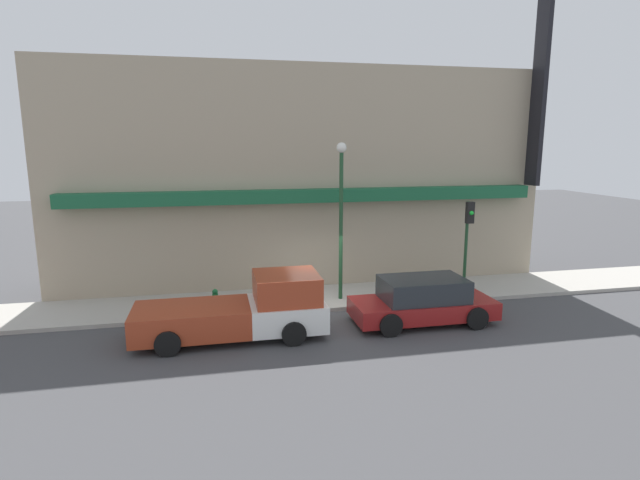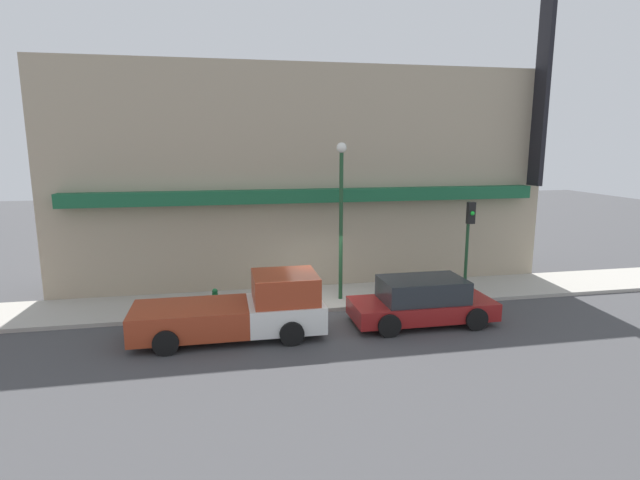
% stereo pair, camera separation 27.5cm
% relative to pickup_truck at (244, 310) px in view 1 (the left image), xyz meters
% --- Properties ---
extents(ground_plane, '(80.00, 80.00, 0.00)m').
position_rel_pickup_truck_xyz_m(ground_plane, '(2.91, 1.62, -0.83)').
color(ground_plane, '#424244').
extents(sidewalk, '(36.00, 2.90, 0.14)m').
position_rel_pickup_truck_xyz_m(sidewalk, '(2.91, 3.07, -0.76)').
color(sidewalk, '#ADA89E').
rests_on(sidewalk, ground).
extents(building, '(19.80, 3.80, 11.46)m').
position_rel_pickup_truck_xyz_m(building, '(2.93, 6.00, 3.56)').
color(building, tan).
rests_on(building, ground).
extents(pickup_truck, '(5.66, 2.22, 1.89)m').
position_rel_pickup_truck_xyz_m(pickup_truck, '(0.00, 0.00, 0.00)').
color(pickup_truck, white).
rests_on(pickup_truck, ground).
extents(parked_car, '(4.61, 2.09, 1.50)m').
position_rel_pickup_truck_xyz_m(parked_car, '(5.76, -0.00, -0.09)').
color(parked_car, maroon).
rests_on(parked_car, ground).
extents(fire_hydrant, '(0.20, 0.20, 0.69)m').
position_rel_pickup_truck_xyz_m(fire_hydrant, '(-0.84, 2.46, -0.34)').
color(fire_hydrant, '#196633').
rests_on(fire_hydrant, sidewalk).
extents(street_lamp, '(0.36, 0.36, 5.67)m').
position_rel_pickup_truck_xyz_m(street_lamp, '(3.67, 2.63, 2.84)').
color(street_lamp, '#1E4728').
rests_on(street_lamp, sidewalk).
extents(traffic_light, '(0.28, 0.42, 3.50)m').
position_rel_pickup_truck_xyz_m(traffic_light, '(8.52, 2.36, 1.73)').
color(traffic_light, '#1E4728').
rests_on(traffic_light, sidewalk).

